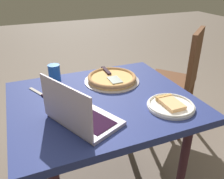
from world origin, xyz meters
TOP-DOWN VIEW (x-y plane):
  - dining_table at (0.00, 0.00)m, footprint 1.00×0.85m
  - laptop at (-0.18, -0.19)m, footprint 0.34×0.40m
  - pizza_plate at (0.30, -0.23)m, footprint 0.25×0.25m
  - pizza_tray at (0.14, 0.19)m, footprint 0.35×0.35m
  - table_knife at (-0.30, 0.16)m, footprint 0.11×0.21m
  - drink_cup at (-0.20, 0.33)m, footprint 0.07×0.07m
  - chair_near at (0.86, 0.40)m, footprint 0.54×0.54m

SIDE VIEW (x-z plane):
  - chair_near at x=0.86m, z-range 0.06..1.00m
  - dining_table at x=0.00m, z-range 0.28..0.98m
  - table_knife at x=-0.30m, z-range 0.70..0.71m
  - pizza_plate at x=0.30m, z-range 0.70..0.73m
  - pizza_tray at x=0.14m, z-range 0.70..0.74m
  - laptop at x=-0.18m, z-range 0.64..0.86m
  - drink_cup at x=-0.20m, z-range 0.70..0.81m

